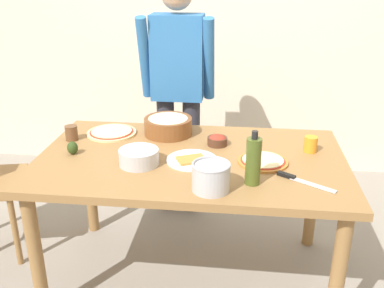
# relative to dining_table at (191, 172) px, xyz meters

# --- Properties ---
(ground) EXTENTS (8.00, 8.00, 0.00)m
(ground) POSITION_rel_dining_table_xyz_m (0.00, 0.00, -0.67)
(ground) COLOR gray
(wall_back) EXTENTS (5.60, 0.10, 2.60)m
(wall_back) POSITION_rel_dining_table_xyz_m (0.00, 1.60, 0.63)
(wall_back) COLOR beige
(wall_back) RESTS_ON ground
(dining_table) EXTENTS (1.60, 0.96, 0.76)m
(dining_table) POSITION_rel_dining_table_xyz_m (0.00, 0.00, 0.00)
(dining_table) COLOR olive
(dining_table) RESTS_ON ground
(person_cook) EXTENTS (0.49, 0.25, 1.62)m
(person_cook) POSITION_rel_dining_table_xyz_m (-0.18, 0.76, 0.27)
(person_cook) COLOR #2D2D38
(person_cook) RESTS_ON ground
(pizza_raw_on_board) EXTENTS (0.29, 0.29, 0.02)m
(pizza_raw_on_board) POSITION_rel_dining_table_xyz_m (-0.51, 0.27, 0.10)
(pizza_raw_on_board) COLOR beige
(pizza_raw_on_board) RESTS_ON dining_table
(pizza_cooked_on_tray) EXTENTS (0.25, 0.25, 0.02)m
(pizza_cooked_on_tray) POSITION_rel_dining_table_xyz_m (0.37, -0.04, 0.10)
(pizza_cooked_on_tray) COLOR #C67A33
(pizza_cooked_on_tray) RESTS_ON dining_table
(plate_with_slice) EXTENTS (0.26, 0.26, 0.02)m
(plate_with_slice) POSITION_rel_dining_table_xyz_m (0.01, -0.06, 0.10)
(plate_with_slice) COLOR white
(plate_with_slice) RESTS_ON dining_table
(popcorn_bowl) EXTENTS (0.28, 0.28, 0.11)m
(popcorn_bowl) POSITION_rel_dining_table_xyz_m (-0.17, 0.31, 0.15)
(popcorn_bowl) COLOR brown
(popcorn_bowl) RESTS_ON dining_table
(mixing_bowl_steel) EXTENTS (0.20, 0.20, 0.08)m
(mixing_bowl_steel) POSITION_rel_dining_table_xyz_m (-0.25, -0.13, 0.13)
(mixing_bowl_steel) COLOR #B7B7BC
(mixing_bowl_steel) RESTS_ON dining_table
(small_sauce_bowl) EXTENTS (0.11, 0.11, 0.06)m
(small_sauce_bowl) POSITION_rel_dining_table_xyz_m (0.13, 0.17, 0.12)
(small_sauce_bowl) COLOR #4C2D1E
(small_sauce_bowl) RESTS_ON dining_table
(olive_oil_bottle) EXTENTS (0.07, 0.07, 0.26)m
(olive_oil_bottle) POSITION_rel_dining_table_xyz_m (0.31, -0.27, 0.20)
(olive_oil_bottle) COLOR #47561E
(olive_oil_bottle) RESTS_ON dining_table
(steel_pot) EXTENTS (0.17, 0.17, 0.13)m
(steel_pot) POSITION_rel_dining_table_xyz_m (0.13, -0.35, 0.16)
(steel_pot) COLOR #B7B7BC
(steel_pot) RESTS_ON dining_table
(cup_orange) EXTENTS (0.07, 0.07, 0.08)m
(cup_orange) POSITION_rel_dining_table_xyz_m (0.63, 0.14, 0.13)
(cup_orange) COLOR orange
(cup_orange) RESTS_ON dining_table
(cup_small_brown) EXTENTS (0.07, 0.07, 0.08)m
(cup_small_brown) POSITION_rel_dining_table_xyz_m (-0.70, 0.15, 0.13)
(cup_small_brown) COLOR brown
(cup_small_brown) RESTS_ON dining_table
(chef_knife) EXTENTS (0.26, 0.18, 0.02)m
(chef_knife) POSITION_rel_dining_table_xyz_m (0.53, -0.22, 0.10)
(chef_knife) COLOR silver
(chef_knife) RESTS_ON dining_table
(avocado) EXTENTS (0.06, 0.06, 0.07)m
(avocado) POSITION_rel_dining_table_xyz_m (-0.62, -0.04, 0.13)
(avocado) COLOR #2D4219
(avocado) RESTS_ON dining_table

